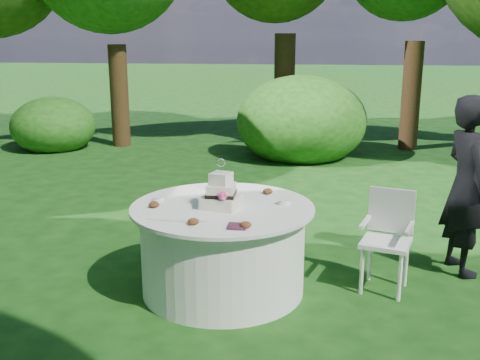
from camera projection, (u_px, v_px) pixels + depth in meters
name	position (u px, v px, depth m)	size (l,w,h in m)	color
ground	(223.00, 289.00, 4.94)	(80.00, 80.00, 0.00)	#12370F
napkins	(237.00, 226.00, 4.21)	(0.14, 0.14, 0.02)	#491F39
feather_plume	(177.00, 220.00, 4.37)	(0.48, 0.07, 0.01)	silver
guest	(467.00, 186.00, 5.14)	(0.61, 0.40, 1.66)	black
table	(223.00, 248.00, 4.84)	(1.56, 1.56, 0.77)	white
cake	(221.00, 194.00, 4.68)	(0.34, 0.34, 0.42)	beige
chair	(388.00, 232.00, 4.87)	(0.50, 0.49, 0.88)	white
votives	(214.00, 196.00, 4.96)	(1.19, 0.50, 0.04)	white
petal_cups	(216.00, 209.00, 4.56)	(1.00, 1.05, 0.05)	#562D16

